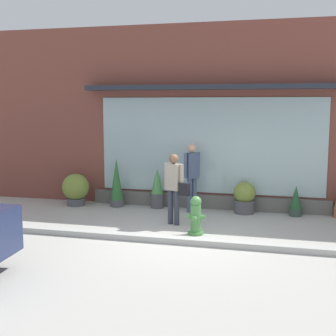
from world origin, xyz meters
name	(u,v)px	position (x,y,z in m)	size (l,w,h in m)	color
ground_plane	(182,241)	(0.00, 0.00, 0.00)	(60.00, 60.00, 0.00)	#B2AFA8
curb_strip	(180,240)	(0.00, -0.20, 0.06)	(14.00, 0.24, 0.12)	#B2B2AD
storefront	(209,119)	(0.00, 3.19, 2.32)	(14.00, 0.81, 4.72)	brown
fire_hydrant	(196,216)	(0.17, 0.50, 0.40)	(0.40, 0.36, 0.81)	#4C8C47
pedestrian_with_handbag	(174,184)	(-0.44, 1.15, 0.93)	(0.64, 0.36, 1.60)	#333847
pedestrian_passerby	(192,172)	(-0.31, 2.50, 1.02)	(0.35, 0.36, 1.73)	#475675
potted_plant_window_center	(296,202)	(2.22, 2.67, 0.35)	(0.30, 0.30, 0.73)	#33473D
potted_plant_near_hydrant	(76,189)	(-3.47, 2.47, 0.45)	(0.71, 0.71, 0.86)	#4C4C51
potted_plant_corner_tall	(244,197)	(0.99, 2.65, 0.40)	(0.54, 0.54, 0.79)	#4C4C51
potted_plant_doorstep	(157,189)	(-1.28, 2.71, 0.50)	(0.35, 0.35, 1.05)	#4C4C51
potted_plant_low_front	(117,183)	(-2.36, 2.62, 0.62)	(0.37, 0.37, 1.28)	#4C4C51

